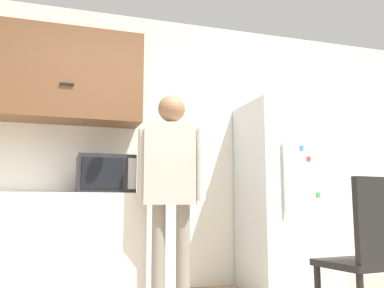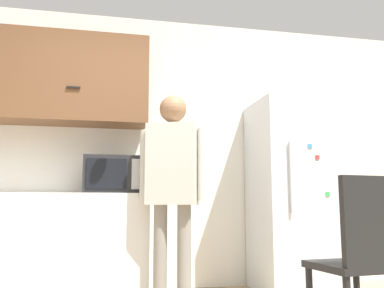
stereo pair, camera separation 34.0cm
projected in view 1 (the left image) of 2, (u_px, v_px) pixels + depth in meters
name	position (u px, v px, depth m)	size (l,w,h in m)	color
back_wall	(148.00, 149.00, 4.25)	(6.00, 0.06, 2.70)	silver
counter	(13.00, 248.00, 3.45)	(2.07, 0.62, 0.90)	silver
upper_cabinets	(24.00, 73.00, 3.78)	(2.07, 0.39, 0.84)	brown
microwave	(105.00, 175.00, 3.70)	(0.48, 0.41, 0.32)	#232326
person	(171.00, 175.00, 3.46)	(0.52, 0.36, 1.70)	gray
refrigerator	(284.00, 195.00, 4.20)	(0.77, 0.75, 1.79)	silver
chair	(368.00, 252.00, 2.48)	(0.44, 0.44, 0.96)	black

